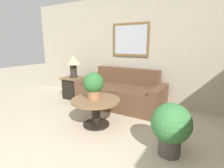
% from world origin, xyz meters
% --- Properties ---
extents(wall_back, '(7.71, 0.09, 2.60)m').
position_xyz_m(wall_back, '(-0.01, 3.36, 1.31)').
color(wall_back, '#B2A893').
rests_on(wall_back, ground_plane).
extents(couch_main, '(2.00, 0.89, 0.87)m').
position_xyz_m(couch_main, '(-0.64, 2.82, 0.30)').
color(couch_main, brown).
rests_on(couch_main, ground_plane).
extents(coffee_table, '(0.87, 0.87, 0.50)m').
position_xyz_m(coffee_table, '(-0.55, 1.70, 0.36)').
color(coffee_table, black).
rests_on(coffee_table, ground_plane).
extents(side_table, '(0.54, 0.54, 0.58)m').
position_xyz_m(side_table, '(-2.02, 2.74, 0.30)').
color(side_table, black).
rests_on(side_table, ground_plane).
extents(table_lamp, '(0.41, 0.41, 0.58)m').
position_xyz_m(table_lamp, '(-2.02, 2.74, 0.98)').
color(table_lamp, '#2D2823').
rests_on(table_lamp, side_table).
extents(potted_plant_on_table, '(0.36, 0.36, 0.47)m').
position_xyz_m(potted_plant_on_table, '(-0.59, 1.70, 0.76)').
color(potted_plant_on_table, '#9E6B42').
rests_on(potted_plant_on_table, coffee_table).
extents(potted_plant_floor, '(0.53, 0.53, 0.72)m').
position_xyz_m(potted_plant_floor, '(0.80, 1.49, 0.41)').
color(potted_plant_floor, '#4C4742').
rests_on(potted_plant_floor, ground_plane).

